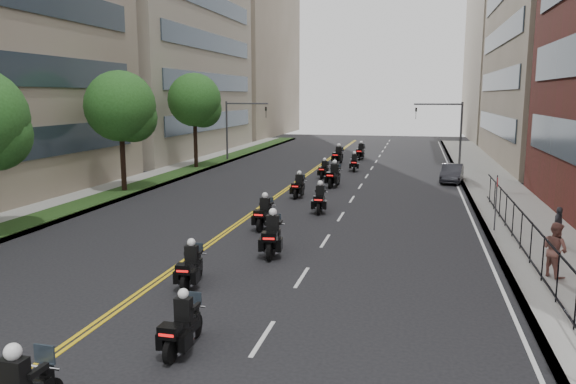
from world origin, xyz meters
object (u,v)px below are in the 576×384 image
object	(u,v)px
motorcycle_5	(320,200)
motorcycle_6	(299,187)
motorcycle_11	(361,152)
parked_sedan	(452,173)
motorcycle_1	(182,327)
motorcycle_9	(354,163)
motorcycle_8	(324,170)
motorcycle_7	(334,176)
motorcycle_4	(264,215)
motorcycle_3	(272,237)
pedestrian_b	(555,250)
motorcycle_2	(191,268)
pedestrian_c	(558,225)
motorcycle_10	(338,156)

from	to	relation	value
motorcycle_5	motorcycle_6	world-z (taller)	motorcycle_5
motorcycle_11	parked_sedan	bearing A→B (deg)	-54.27
motorcycle_1	motorcycle_9	size ratio (longest dim) A/B	0.95
motorcycle_8	motorcycle_11	bearing A→B (deg)	88.19
motorcycle_7	motorcycle_4	bearing A→B (deg)	-88.80
motorcycle_3	motorcycle_9	distance (m)	25.31
motorcycle_4	parked_sedan	size ratio (longest dim) A/B	0.58
motorcycle_6	motorcycle_9	bearing A→B (deg)	83.99
motorcycle_3	motorcycle_6	world-z (taller)	motorcycle_3
motorcycle_8	motorcycle_9	size ratio (longest dim) A/B	0.94
motorcycle_4	pedestrian_b	world-z (taller)	pedestrian_b
motorcycle_8	pedestrian_b	size ratio (longest dim) A/B	1.12
motorcycle_1	pedestrian_b	distance (m)	12.61
motorcycle_6	pedestrian_b	size ratio (longest dim) A/B	1.19
motorcycle_2	motorcycle_8	distance (m)	24.88
motorcycle_1	motorcycle_4	size ratio (longest dim) A/B	0.91
motorcycle_6	pedestrian_c	size ratio (longest dim) A/B	1.45
motorcycle_4	motorcycle_11	bearing A→B (deg)	87.96
pedestrian_c	pedestrian_b	bearing A→B (deg)	-167.99
motorcycle_1	motorcycle_4	world-z (taller)	motorcycle_4
motorcycle_5	motorcycle_6	bearing A→B (deg)	111.18
motorcycle_1	pedestrian_c	world-z (taller)	pedestrian_c
motorcycle_5	pedestrian_c	bearing A→B (deg)	-28.36
motorcycle_10	parked_sedan	distance (m)	12.95
motorcycle_2	motorcycle_8	xyz separation A→B (m)	(0.30, 24.88, -0.02)
motorcycle_2	pedestrian_b	size ratio (longest dim) A/B	1.15
motorcycle_6	motorcycle_8	world-z (taller)	motorcycle_6
motorcycle_3	motorcycle_11	world-z (taller)	motorcycle_3
motorcycle_3	motorcycle_11	xyz separation A→B (m)	(0.08, 33.86, -0.01)
motorcycle_8	motorcycle_9	xyz separation A→B (m)	(1.76, 4.54, 0.04)
motorcycle_6	parked_sedan	bearing A→B (deg)	44.14
parked_sedan	motorcycle_8	bearing A→B (deg)	-171.94
motorcycle_1	parked_sedan	xyz separation A→B (m)	(7.91, 29.39, 0.04)
motorcycle_10	motorcycle_11	size ratio (longest dim) A/B	1.03
motorcycle_3	pedestrian_b	size ratio (longest dim) A/B	1.34
motorcycle_8	motorcycle_6	bearing A→B (deg)	-86.97
motorcycle_8	motorcycle_11	world-z (taller)	motorcycle_11
motorcycle_2	motorcycle_9	xyz separation A→B (m)	(2.05, 29.43, 0.02)
motorcycle_2	motorcycle_6	bearing A→B (deg)	84.18
motorcycle_4	motorcycle_3	bearing A→B (deg)	-69.63
motorcycle_10	pedestrian_b	bearing A→B (deg)	-62.24
pedestrian_b	pedestrian_c	bearing A→B (deg)	-47.97
motorcycle_10	motorcycle_5	bearing A→B (deg)	-77.53
motorcycle_5	motorcycle_8	xyz separation A→B (m)	(-1.80, 12.40, -0.06)
motorcycle_4	pedestrian_c	size ratio (longest dim) A/B	1.51
motorcycle_4	motorcycle_6	distance (m)	8.35
motorcycle_6	motorcycle_7	bearing A→B (deg)	73.68
motorcycle_3	pedestrian_c	xyz separation A→B (m)	(11.06, 3.72, 0.19)
motorcycle_7	pedestrian_b	xyz separation A→B (m)	(10.00, -17.77, 0.35)
motorcycle_3	pedestrian_b	world-z (taller)	pedestrian_b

